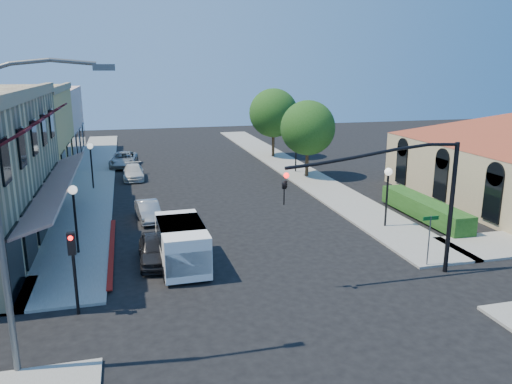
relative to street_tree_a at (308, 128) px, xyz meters
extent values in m
plane|color=black|center=(-8.80, -22.00, -4.19)|extent=(120.00, 120.00, 0.00)
cube|color=gray|center=(-17.55, 5.00, -4.13)|extent=(3.50, 50.00, 0.12)
cube|color=gray|center=(-0.05, 5.00, -4.13)|extent=(3.50, 50.00, 0.12)
cube|color=maroon|center=(-15.70, -14.00, -4.19)|extent=(0.25, 10.00, 0.06)
cube|color=tan|center=(-19.45, -11.00, 3.61)|extent=(0.50, 18.20, 0.60)
cube|color=#561416|center=(-18.40, -11.00, -1.14)|extent=(1.75, 17.00, 0.67)
cube|color=#460E15|center=(-18.75, -18.00, 2.36)|extent=(1.02, 1.50, 0.60)
cube|color=#460E15|center=(-18.75, -14.60, 2.36)|extent=(1.02, 1.50, 0.60)
cube|color=#460E15|center=(-18.75, -11.20, 2.36)|extent=(1.02, 1.50, 0.60)
cube|color=#460E15|center=(-18.75, -7.80, 2.36)|extent=(1.02, 1.50, 0.60)
cube|color=#460E15|center=(-18.75, -4.40, 2.36)|extent=(1.02, 1.50, 0.60)
cube|color=black|center=(-19.25, -18.50, -2.59)|extent=(0.12, 2.60, 2.60)
cube|color=black|center=(-19.25, -15.10, -2.59)|extent=(0.12, 2.60, 2.60)
cube|color=black|center=(-19.25, -11.70, -2.59)|extent=(0.12, 2.60, 2.60)
cube|color=black|center=(-19.25, -8.30, -2.59)|extent=(0.12, 2.60, 2.60)
cube|color=black|center=(-19.25, -4.90, -2.59)|extent=(0.12, 2.60, 2.60)
cube|color=beige|center=(-24.30, 16.00, -0.69)|extent=(10.00, 12.00, 7.00)
cube|color=black|center=(5.65, -15.50, -2.39)|extent=(0.12, 1.40, 2.80)
cube|color=black|center=(5.65, -10.50, -2.39)|extent=(0.12, 1.40, 2.80)
cube|color=black|center=(5.65, -5.50, -2.39)|extent=(0.12, 1.40, 2.80)
cube|color=#1E4B15|center=(2.90, -13.00, -4.19)|extent=(1.40, 8.00, 1.10)
cylinder|color=#392817|center=(0.00, 0.00, -3.14)|extent=(0.28, 0.28, 2.10)
sphere|color=#1E4B15|center=(0.00, 0.00, 0.01)|extent=(4.56, 4.56, 4.56)
cylinder|color=#392817|center=(0.00, 10.00, -3.06)|extent=(0.28, 0.28, 2.27)
sphere|color=#1E4B15|center=(0.00, 10.00, 0.36)|extent=(4.94, 4.94, 4.94)
cylinder|color=black|center=(-0.80, -20.50, -1.19)|extent=(0.20, 0.20, 6.00)
cylinder|color=black|center=(-4.70, -20.50, 1.41)|extent=(7.80, 0.14, 0.14)
imported|color=black|center=(-8.60, -20.50, 0.51)|extent=(0.20, 0.16, 1.00)
sphere|color=#FF0C0C|center=(-8.60, -20.68, 0.81)|extent=(0.22, 0.22, 0.22)
cylinder|color=black|center=(-16.80, -20.50, -2.69)|extent=(0.12, 0.12, 3.00)
cube|color=black|center=(-16.80, -20.65, -1.29)|extent=(0.28, 0.22, 0.85)
sphere|color=#FF0C0C|center=(-16.80, -20.77, -1.04)|extent=(0.18, 0.18, 0.18)
cylinder|color=#595B5E|center=(-18.30, -24.00, 0.31)|extent=(0.20, 0.20, 9.00)
cylinder|color=#595B5E|center=(-16.80, -24.00, 5.06)|extent=(3.00, 0.12, 0.12)
cube|color=#595B5E|center=(-15.10, -24.00, 4.96)|extent=(0.60, 0.25, 0.18)
cylinder|color=#595B5E|center=(-1.30, -19.80, -2.94)|extent=(0.06, 0.06, 2.50)
cube|color=#0C591E|center=(-1.30, -19.80, -1.79)|extent=(0.80, 0.04, 0.18)
cylinder|color=black|center=(-17.30, -14.00, -2.59)|extent=(0.12, 0.12, 3.20)
sphere|color=white|center=(-17.30, -14.00, -0.84)|extent=(0.44, 0.44, 0.44)
cylinder|color=black|center=(-17.30, 0.00, -2.59)|extent=(0.12, 0.12, 3.20)
sphere|color=white|center=(-17.30, 0.00, -0.84)|extent=(0.44, 0.44, 0.44)
cylinder|color=black|center=(-0.30, -14.00, -2.59)|extent=(0.12, 0.12, 3.20)
sphere|color=white|center=(-0.30, -14.00, -0.84)|extent=(0.44, 0.44, 0.44)
cylinder|color=black|center=(-0.30, 2.00, -2.59)|extent=(0.12, 0.12, 3.20)
sphere|color=white|center=(-0.30, 2.00, -0.84)|extent=(0.44, 0.44, 0.44)
cube|color=white|center=(-12.42, -16.78, -3.07)|extent=(2.12, 4.73, 1.92)
cube|color=white|center=(-12.38, -18.81, -3.18)|extent=(1.99, 0.68, 1.07)
cube|color=black|center=(-12.38, -18.44, -2.65)|extent=(1.82, 0.14, 0.96)
cube|color=black|center=(-12.42, -16.46, -2.59)|extent=(2.10, 2.81, 0.96)
cylinder|color=black|center=(-13.29, -18.40, -3.84)|extent=(0.28, 0.71, 0.70)
cylinder|color=black|center=(-13.36, -15.20, -3.84)|extent=(0.28, 0.71, 0.70)
cylinder|color=black|center=(-11.48, -18.37, -3.84)|extent=(0.28, 0.71, 0.70)
cylinder|color=black|center=(-11.54, -15.17, -3.84)|extent=(0.28, 0.71, 0.70)
imported|color=black|center=(-13.60, -16.00, -3.53)|extent=(1.63, 3.95, 1.34)
imported|color=gray|center=(-13.60, -9.00, -3.61)|extent=(1.63, 3.69, 1.18)
imported|color=silver|center=(-14.23, 3.00, -3.60)|extent=(1.70, 4.08, 1.18)
imported|color=#96999A|center=(-15.00, 8.64, -3.51)|extent=(2.83, 5.15, 1.37)
camera|label=1|loc=(-14.61, -38.96, 5.00)|focal=35.00mm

